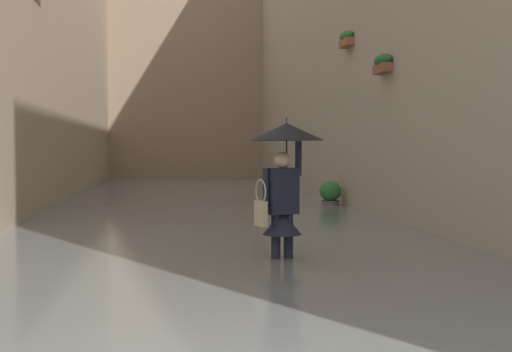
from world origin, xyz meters
TOP-DOWN VIEW (x-y plane):
  - ground_plane at (0.00, -14.19)m, footprint 70.94×70.94m
  - flood_water at (0.00, -14.19)m, footprint 7.79×34.37m
  - building_facade_far at (0.00, -29.27)m, footprint 10.59×1.80m
  - person_wading at (-0.69, -6.25)m, footprint 0.96×0.96m
  - potted_plant_mid_left at (-3.15, -13.86)m, footprint 0.53×0.53m

SIDE VIEW (x-z plane):
  - ground_plane at x=0.00m, z-range 0.00..0.00m
  - flood_water at x=0.00m, z-range 0.00..0.22m
  - potted_plant_mid_left at x=-3.15m, z-range 0.04..0.85m
  - person_wading at x=-0.69m, z-range 0.37..2.37m
  - building_facade_far at x=0.00m, z-range 0.00..9.14m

